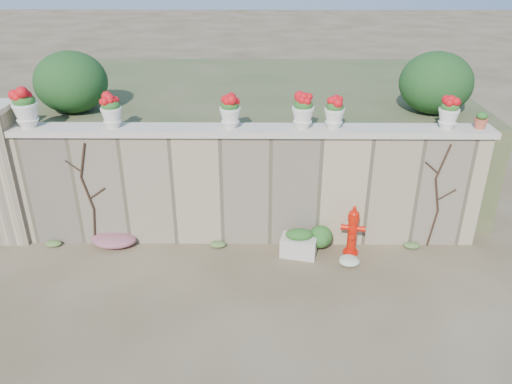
{
  "coord_description": "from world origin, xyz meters",
  "views": [
    {
      "loc": [
        0.24,
        -5.96,
        4.71
      ],
      "look_at": [
        0.17,
        1.4,
        1.13
      ],
      "focal_mm": 35.0,
      "sensor_mm": 36.0,
      "label": 1
    }
  ],
  "objects_px": {
    "planter_box": "(299,243)",
    "terracotta_pot": "(481,121)",
    "fire_hydrant": "(352,230)",
    "urn_pot_0": "(25,108)"
  },
  "relations": [
    {
      "from": "fire_hydrant",
      "to": "urn_pot_0",
      "type": "bearing_deg",
      "value": -172.86
    },
    {
      "from": "planter_box",
      "to": "terracotta_pot",
      "type": "height_order",
      "value": "terracotta_pot"
    },
    {
      "from": "fire_hydrant",
      "to": "planter_box",
      "type": "xyz_separation_m",
      "value": [
        -0.9,
        -0.05,
        -0.23
      ]
    },
    {
      "from": "fire_hydrant",
      "to": "urn_pot_0",
      "type": "distance_m",
      "value": 5.71
    },
    {
      "from": "urn_pot_0",
      "to": "terracotta_pot",
      "type": "height_order",
      "value": "urn_pot_0"
    },
    {
      "from": "planter_box",
      "to": "urn_pot_0",
      "type": "relative_size",
      "value": 1.03
    },
    {
      "from": "planter_box",
      "to": "terracotta_pot",
      "type": "xyz_separation_m",
      "value": [
        2.9,
        0.55,
        1.99
      ]
    },
    {
      "from": "planter_box",
      "to": "urn_pot_0",
      "type": "distance_m",
      "value": 4.98
    },
    {
      "from": "urn_pot_0",
      "to": "terracotta_pot",
      "type": "relative_size",
      "value": 2.42
    },
    {
      "from": "fire_hydrant",
      "to": "urn_pot_0",
      "type": "xyz_separation_m",
      "value": [
        -5.34,
        0.49,
        1.96
      ]
    }
  ]
}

